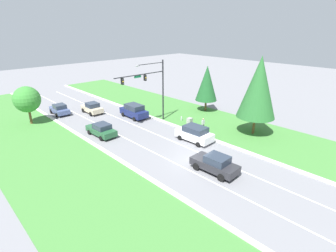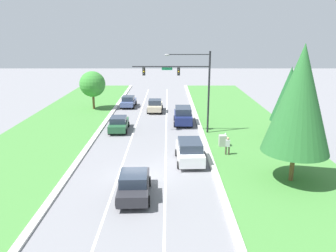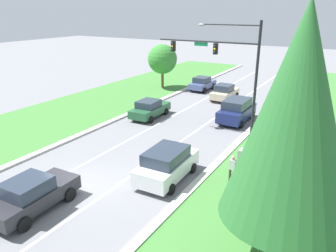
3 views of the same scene
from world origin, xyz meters
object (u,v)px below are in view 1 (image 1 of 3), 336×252
utility_cabinet (190,122)px  fire_hydrant (181,119)px  champagne_sedan (92,108)px  oak_near_left_tree (27,99)px  traffic_signal_mast (151,83)px  forest_sedan (101,130)px  navy_suv (134,111)px  conifer_near_right_tree (259,87)px  charcoal_sedan (215,164)px  white_suv (195,133)px  conifer_far_right_tree (207,83)px  pedestrian (203,124)px  slate_blue_sedan (60,109)px

utility_cabinet → fire_hydrant: utility_cabinet is taller
champagne_sedan → oak_near_left_tree: 9.32m
traffic_signal_mast → forest_sedan: (-7.58, 0.92, -4.98)m
navy_suv → conifer_near_right_tree: (7.23, -15.88, 5.08)m
charcoal_sedan → forest_sedan: 15.68m
conifer_near_right_tree → oak_near_left_tree: bearing=129.8°
white_suv → conifer_near_right_tree: size_ratio=0.47×
navy_suv → utility_cabinet: navy_suv is taller
forest_sedan → fire_hydrant: size_ratio=6.55×
forest_sedan → conifer_far_right_tree: conifer_far_right_tree is taller
champagne_sedan → utility_cabinet: 16.18m
champagne_sedan → charcoal_sedan: bearing=-90.2°
forest_sedan → pedestrian: size_ratio=2.71×
slate_blue_sedan → oak_near_left_tree: (-4.77, -1.57, 2.80)m
slate_blue_sedan → navy_suv: navy_suv is taller
slate_blue_sedan → white_suv: bearing=-68.4°
slate_blue_sedan → conifer_far_right_tree: bearing=-37.3°
fire_hydrant → forest_sedan: bearing=164.4°
conifer_far_right_tree → conifer_near_right_tree: bearing=-107.0°
white_suv → conifer_far_right_tree: conifer_far_right_tree is taller
white_suv → conifer_far_right_tree: 12.87m
pedestrian → oak_near_left_tree: 24.37m
white_suv → forest_sedan: size_ratio=1.01×
pedestrian → fire_hydrant: size_ratio=2.41×
pedestrian → champagne_sedan: bearing=-56.5°
charcoal_sedan → oak_near_left_tree: size_ratio=0.86×
traffic_signal_mast → navy_suv: 6.11m
traffic_signal_mast → conifer_near_right_tree: bearing=-60.1°
traffic_signal_mast → white_suv: (-0.27, -8.30, -4.82)m
forest_sedan → conifer_far_right_tree: size_ratio=0.62×
forest_sedan → utility_cabinet: 11.99m
white_suv → navy_suv: navy_suv is taller
slate_blue_sedan → conifer_near_right_tree: (14.85, -25.15, 5.29)m
forest_sedan → fire_hydrant: forest_sedan is taller
oak_near_left_tree → conifer_near_right_tree: bearing=-50.2°
white_suv → utility_cabinet: bearing=46.6°
navy_suv → conifer_far_right_tree: conifer_far_right_tree is taller
utility_cabinet → conifer_far_right_tree: conifer_far_right_tree is taller
white_suv → fire_hydrant: white_suv is taller
conifer_near_right_tree → traffic_signal_mast: bearing=119.9°
traffic_signal_mast → oak_near_left_tree: (-12.68, 11.52, -2.17)m
charcoal_sedan → champagne_sedan: bearing=86.8°
forest_sedan → utility_cabinet: size_ratio=4.00×
fire_hydrant → oak_near_left_tree: bearing=140.1°
forest_sedan → conifer_far_right_tree: (17.71, -2.56, 3.78)m
white_suv → champagne_sedan: 18.78m
traffic_signal_mast → conifer_far_right_tree: 10.33m
white_suv → conifer_far_right_tree: (10.39, 6.67, 3.62)m
pedestrian → conifer_near_right_tree: 8.29m
white_suv → charcoal_sedan: bearing=-125.7°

